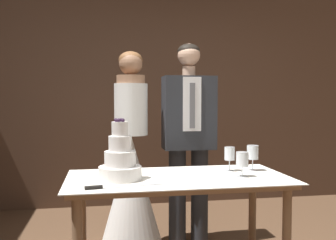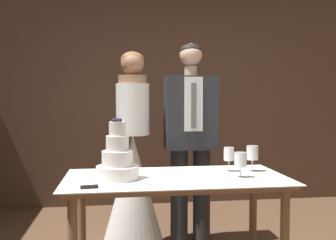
{
  "view_description": "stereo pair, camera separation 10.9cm",
  "coord_description": "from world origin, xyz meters",
  "px_view_note": "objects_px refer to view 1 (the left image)",
  "views": [
    {
      "loc": [
        -0.54,
        -2.05,
        1.26
      ],
      "look_at": [
        -0.06,
        0.72,
        1.11
      ],
      "focal_mm": 40.0,
      "sensor_mm": 36.0,
      "label": 1
    },
    {
      "loc": [
        -0.43,
        -2.06,
        1.26
      ],
      "look_at": [
        -0.06,
        0.72,
        1.11
      ],
      "focal_mm": 40.0,
      "sensor_mm": 36.0,
      "label": 2
    }
  ],
  "objects_px": {
    "wine_glass_far": "(230,155)",
    "groom": "(189,133)",
    "tiered_cake": "(120,161)",
    "cake_knife": "(109,187)",
    "cake_table": "(178,190)",
    "wine_glass_near": "(253,154)",
    "bride": "(131,177)",
    "wine_glass_middle": "(242,160)"
  },
  "relations": [
    {
      "from": "cake_knife",
      "to": "wine_glass_near",
      "type": "xyz_separation_m",
      "value": [
        1.01,
        0.36,
        0.11
      ]
    },
    {
      "from": "wine_glass_far",
      "to": "cake_table",
      "type": "bearing_deg",
      "value": -162.4
    },
    {
      "from": "cake_table",
      "to": "wine_glass_near",
      "type": "height_order",
      "value": "wine_glass_near"
    },
    {
      "from": "groom",
      "to": "cake_table",
      "type": "bearing_deg",
      "value": -107.96
    },
    {
      "from": "wine_glass_middle",
      "to": "wine_glass_far",
      "type": "xyz_separation_m",
      "value": [
        -0.01,
        0.21,
        0.01
      ]
    },
    {
      "from": "cake_table",
      "to": "groom",
      "type": "xyz_separation_m",
      "value": [
        0.25,
        0.77,
        0.31
      ]
    },
    {
      "from": "cake_table",
      "to": "wine_glass_near",
      "type": "xyz_separation_m",
      "value": [
        0.56,
        0.11,
        0.21
      ]
    },
    {
      "from": "tiered_cake",
      "to": "cake_knife",
      "type": "xyz_separation_m",
      "value": [
        -0.07,
        -0.22,
        -0.11
      ]
    },
    {
      "from": "tiered_cake",
      "to": "groom",
      "type": "distance_m",
      "value": 1.02
    },
    {
      "from": "tiered_cake",
      "to": "groom",
      "type": "xyz_separation_m",
      "value": [
        0.63,
        0.8,
        0.09
      ]
    },
    {
      "from": "cake_table",
      "to": "wine_glass_middle",
      "type": "bearing_deg",
      "value": -10.97
    },
    {
      "from": "cake_table",
      "to": "wine_glass_far",
      "type": "xyz_separation_m",
      "value": [
        0.4,
        0.13,
        0.21
      ]
    },
    {
      "from": "cake_table",
      "to": "bride",
      "type": "xyz_separation_m",
      "value": [
        -0.25,
        0.77,
        -0.06
      ]
    },
    {
      "from": "cake_knife",
      "to": "bride",
      "type": "distance_m",
      "value": 1.05
    },
    {
      "from": "wine_glass_near",
      "to": "bride",
      "type": "height_order",
      "value": "bride"
    },
    {
      "from": "wine_glass_middle",
      "to": "bride",
      "type": "bearing_deg",
      "value": 127.87
    },
    {
      "from": "wine_glass_near",
      "to": "wine_glass_far",
      "type": "height_order",
      "value": "wine_glass_near"
    },
    {
      "from": "groom",
      "to": "cake_knife",
      "type": "bearing_deg",
      "value": -124.47
    },
    {
      "from": "cake_knife",
      "to": "wine_glass_far",
      "type": "relative_size",
      "value": 2.65
    },
    {
      "from": "wine_glass_middle",
      "to": "bride",
      "type": "distance_m",
      "value": 1.1
    },
    {
      "from": "cake_table",
      "to": "tiered_cake",
      "type": "distance_m",
      "value": 0.43
    },
    {
      "from": "groom",
      "to": "wine_glass_middle",
      "type": "bearing_deg",
      "value": -79.19
    },
    {
      "from": "wine_glass_middle",
      "to": "bride",
      "type": "xyz_separation_m",
      "value": [
        -0.66,
        0.85,
        -0.26
      ]
    },
    {
      "from": "cake_table",
      "to": "groom",
      "type": "bearing_deg",
      "value": 72.04
    },
    {
      "from": "wine_glass_far",
      "to": "groom",
      "type": "relative_size",
      "value": 0.1
    },
    {
      "from": "cake_table",
      "to": "cake_knife",
      "type": "distance_m",
      "value": 0.52
    },
    {
      "from": "bride",
      "to": "cake_table",
      "type": "bearing_deg",
      "value": -72.05
    },
    {
      "from": "cake_table",
      "to": "wine_glass_far",
      "type": "height_order",
      "value": "wine_glass_far"
    },
    {
      "from": "cake_knife",
      "to": "groom",
      "type": "bearing_deg",
      "value": 47.28
    },
    {
      "from": "groom",
      "to": "tiered_cake",
      "type": "bearing_deg",
      "value": -128.24
    },
    {
      "from": "wine_glass_middle",
      "to": "wine_glass_far",
      "type": "height_order",
      "value": "wine_glass_far"
    },
    {
      "from": "cake_knife",
      "to": "wine_glass_middle",
      "type": "distance_m",
      "value": 0.88
    },
    {
      "from": "cake_knife",
      "to": "groom",
      "type": "xyz_separation_m",
      "value": [
        0.7,
        1.02,
        0.21
      ]
    },
    {
      "from": "wine_glass_far",
      "to": "groom",
      "type": "height_order",
      "value": "groom"
    },
    {
      "from": "bride",
      "to": "wine_glass_middle",
      "type": "bearing_deg",
      "value": -52.13
    },
    {
      "from": "cake_knife",
      "to": "bride",
      "type": "relative_size",
      "value": 0.27
    },
    {
      "from": "wine_glass_near",
      "to": "wine_glass_middle",
      "type": "relative_size",
      "value": 1.11
    },
    {
      "from": "cake_knife",
      "to": "bride",
      "type": "xyz_separation_m",
      "value": [
        0.2,
        1.02,
        -0.16
      ]
    },
    {
      "from": "bride",
      "to": "wine_glass_far",
      "type": "bearing_deg",
      "value": -44.92
    },
    {
      "from": "wine_glass_near",
      "to": "bride",
      "type": "bearing_deg",
      "value": 140.84
    },
    {
      "from": "tiered_cake",
      "to": "cake_knife",
      "type": "relative_size",
      "value": 0.86
    },
    {
      "from": "bride",
      "to": "groom",
      "type": "height_order",
      "value": "groom"
    }
  ]
}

